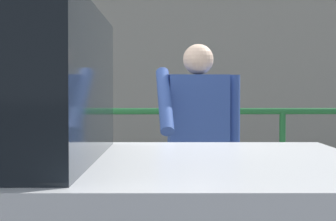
{
  "coord_description": "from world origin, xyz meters",
  "views": [
    {
      "loc": [
        0.71,
        -3.94,
        1.41
      ],
      "look_at": [
        0.85,
        0.45,
        1.28
      ],
      "focal_mm": 67.91,
      "sensor_mm": 36.0,
      "label": 1
    }
  ],
  "objects": [
    {
      "name": "pedestrian_at_meter",
      "position": [
        1.06,
        0.49,
        1.04
      ],
      "size": [
        0.59,
        0.55,
        1.6
      ],
      "rotation": [
        0.0,
        0.0,
        -3.08
      ],
      "color": "brown",
      "rests_on": "sidewalk_curb"
    },
    {
      "name": "backdrop_wall",
      "position": [
        0.0,
        5.12,
        1.79
      ],
      "size": [
        32.0,
        0.5,
        3.57
      ],
      "primitive_type": "cube",
      "color": "gray",
      "rests_on": "ground"
    },
    {
      "name": "parking_meter",
      "position": [
        0.37,
        0.46,
        1.21
      ],
      "size": [
        0.16,
        0.17,
        1.51
      ],
      "rotation": [
        0.0,
        0.0,
        3.24
      ],
      "color": "slate",
      "rests_on": "sidewalk_curb"
    },
    {
      "name": "background_railing",
      "position": [
        -0.0,
        2.1,
        0.93
      ],
      "size": [
        24.06,
        0.06,
        1.11
      ],
      "color": "#1E602D",
      "rests_on": "sidewalk_curb"
    }
  ]
}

